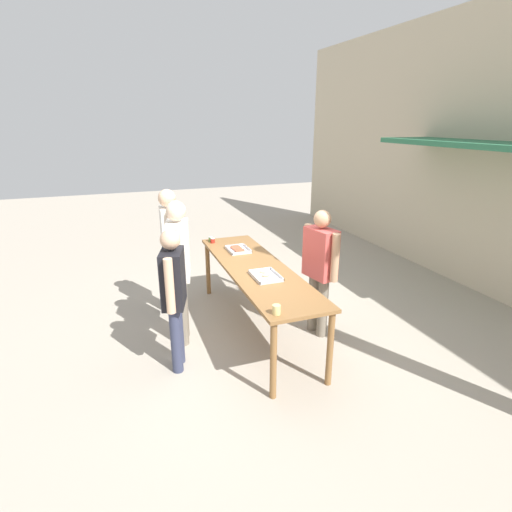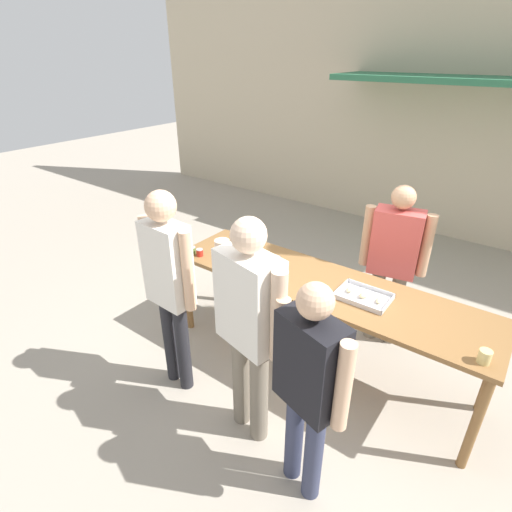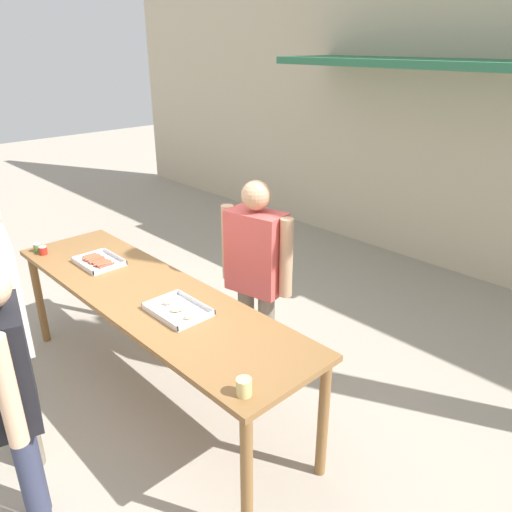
# 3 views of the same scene
# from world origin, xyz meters

# --- Properties ---
(ground_plane) EXTENTS (24.00, 24.00, 0.00)m
(ground_plane) POSITION_xyz_m (0.00, 0.00, 0.00)
(ground_plane) COLOR #A39989
(building_facade_back) EXTENTS (12.00, 1.11, 4.50)m
(building_facade_back) POSITION_xyz_m (0.00, 3.98, 2.26)
(building_facade_back) COLOR beige
(building_facade_back) RESTS_ON ground
(serving_table) EXTENTS (2.94, 0.78, 0.92)m
(serving_table) POSITION_xyz_m (0.00, 0.00, 0.82)
(serving_table) COLOR brown
(serving_table) RESTS_ON ground
(food_tray_sausages) EXTENTS (0.39, 0.30, 0.04)m
(food_tray_sausages) POSITION_xyz_m (-0.74, -0.01, 0.93)
(food_tray_sausages) COLOR silver
(food_tray_sausages) RESTS_ON serving_table
(food_tray_buns) EXTENTS (0.43, 0.31, 0.05)m
(food_tray_buns) POSITION_xyz_m (0.38, -0.01, 0.93)
(food_tray_buns) COLOR silver
(food_tray_buns) RESTS_ON serving_table
(condiment_jar_mustard) EXTENTS (0.07, 0.07, 0.07)m
(condiment_jar_mustard) POSITION_xyz_m (-1.33, -0.28, 0.95)
(condiment_jar_mustard) COLOR #567A38
(condiment_jar_mustard) RESTS_ON serving_table
(condiment_jar_ketchup) EXTENTS (0.07, 0.07, 0.07)m
(condiment_jar_ketchup) POSITION_xyz_m (-1.24, -0.27, 0.95)
(condiment_jar_ketchup) COLOR #B22319
(condiment_jar_ketchup) RESTS_ON serving_table
(beer_cup) EXTENTS (0.08, 0.08, 0.10)m
(beer_cup) POSITION_xyz_m (1.33, -0.27, 0.97)
(beer_cup) COLOR #DBC67A
(beer_cup) RESTS_ON serving_table
(person_server_behind_table) EXTENTS (0.63, 0.32, 1.69)m
(person_server_behind_table) POSITION_xyz_m (0.35, 0.75, 1.00)
(person_server_behind_table) COLOR #756B5B
(person_server_behind_table) RESTS_ON ground
(person_customer_holding_hotdog) EXTENTS (0.57, 0.24, 1.85)m
(person_customer_holding_hotdog) POSITION_xyz_m (-0.90, -0.97, 1.12)
(person_customer_holding_hotdog) COLOR #232328
(person_customer_holding_hotdog) RESTS_ON ground
(person_customer_with_cup) EXTENTS (0.58, 0.34, 1.66)m
(person_customer_with_cup) POSITION_xyz_m (0.51, -1.15, 0.98)
(person_customer_with_cup) COLOR #333851
(person_customer_with_cup) RESTS_ON ground
(person_customer_waiting_in_line) EXTENTS (0.67, 0.35, 1.84)m
(person_customer_waiting_in_line) POSITION_xyz_m (-0.07, -0.98, 1.09)
(person_customer_waiting_in_line) COLOR #756B5B
(person_customer_waiting_in_line) RESTS_ON ground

